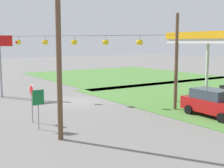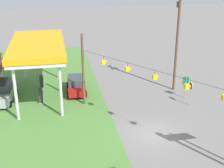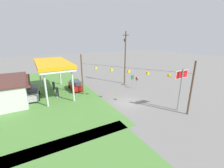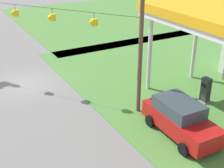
{
  "view_description": "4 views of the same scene",
  "coord_description": "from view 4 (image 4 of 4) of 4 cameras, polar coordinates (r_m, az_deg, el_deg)",
  "views": [
    {
      "loc": [
        24.1,
        -12.15,
        5.18
      ],
      "look_at": [
        3.22,
        1.71,
        1.81
      ],
      "focal_mm": 50.0,
      "sensor_mm": 36.0,
      "label": 1
    },
    {
      "loc": [
        -22.09,
        7.71,
        13.67
      ],
      "look_at": [
        5.06,
        2.47,
        2.81
      ],
      "focal_mm": 50.0,
      "sensor_mm": 36.0,
      "label": 2
    },
    {
      "loc": [
        -18.09,
        12.95,
        10.07
      ],
      "look_at": [
        3.93,
        0.67,
        2.19
      ],
      "focal_mm": 24.0,
      "sensor_mm": 36.0,
      "label": 3
    },
    {
      "loc": [
        20.71,
        -4.5,
        9.51
      ],
      "look_at": [
        5.19,
        4.24,
        1.23
      ],
      "focal_mm": 50.0,
      "sensor_mm": 36.0,
      "label": 4
    }
  ],
  "objects": [
    {
      "name": "ground_plane",
      "position": [
        23.23,
        -15.6,
        -0.2
      ],
      "size": [
        160.0,
        160.0,
        0.0
      ],
      "primitive_type": "plane",
      "color": "slate"
    },
    {
      "name": "fuel_pump_near",
      "position": [
        20.59,
        16.72,
        -1.21
      ],
      "size": [
        0.71,
        0.56,
        1.68
      ],
      "color": "gray",
      "rests_on": "ground"
    },
    {
      "name": "grass_verge_opposite_corner",
      "position": [
        43.1,
        -0.22,
        12.23
      ],
      "size": [
        24.0,
        24.0,
        0.04
      ],
      "primitive_type": "cube",
      "color": "#4C7F38",
      "rests_on": "ground"
    },
    {
      "name": "car_at_pumps_front",
      "position": [
        16.81,
        12.4,
        -6.17
      ],
      "size": [
        4.74,
        2.23,
        1.92
      ],
      "rotation": [
        0.0,
        0.0,
        -0.03
      ],
      "color": "#AD1414",
      "rests_on": "ground"
    },
    {
      "name": "signal_span_gantry",
      "position": [
        21.87,
        -16.87,
        9.53
      ],
      "size": [
        14.41,
        10.24,
        7.33
      ],
      "color": "brown",
      "rests_on": "ground"
    }
  ]
}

